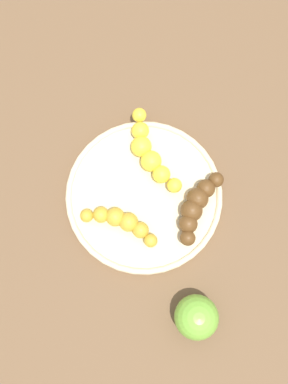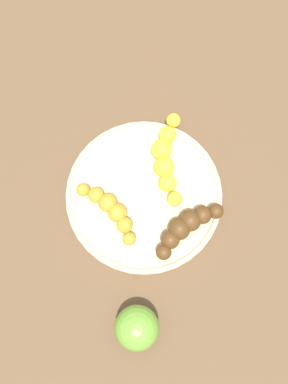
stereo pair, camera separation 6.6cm
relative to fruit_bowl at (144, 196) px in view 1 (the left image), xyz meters
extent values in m
plane|color=brown|center=(0.00, 0.00, -0.01)|extent=(2.40, 2.40, 0.00)
cylinder|color=beige|center=(0.00, 0.00, 0.00)|extent=(0.26, 0.26, 0.02)
torus|color=beige|center=(0.00, 0.00, 0.01)|extent=(0.26, 0.26, 0.01)
sphere|color=yellow|center=(-0.13, 0.00, 0.02)|extent=(0.02, 0.02, 0.02)
sphere|color=yellow|center=(-0.11, 0.00, 0.02)|extent=(0.03, 0.03, 0.03)
sphere|color=yellow|center=(-0.08, 0.00, 0.02)|extent=(0.04, 0.04, 0.04)
sphere|color=yellow|center=(-0.05, 0.01, 0.02)|extent=(0.04, 0.04, 0.04)
sphere|color=yellow|center=(-0.03, 0.03, 0.02)|extent=(0.03, 0.03, 0.03)
sphere|color=yellow|center=(-0.01, 0.05, 0.02)|extent=(0.02, 0.02, 0.02)
sphere|color=gold|center=(0.08, 0.01, 0.02)|extent=(0.02, 0.02, 0.02)
sphere|color=gold|center=(0.06, -0.01, 0.02)|extent=(0.03, 0.03, 0.03)
sphere|color=gold|center=(0.05, -0.03, 0.02)|extent=(0.03, 0.03, 0.03)
sphere|color=gold|center=(0.04, -0.05, 0.02)|extent=(0.03, 0.03, 0.03)
sphere|color=gold|center=(0.03, -0.07, 0.02)|extent=(0.03, 0.03, 0.03)
sphere|color=gold|center=(0.03, -0.09, 0.02)|extent=(0.02, 0.02, 0.02)
sphere|color=#593819|center=(-0.01, 0.12, 0.03)|extent=(0.03, 0.03, 0.03)
sphere|color=#593819|center=(0.00, 0.10, 0.03)|extent=(0.03, 0.03, 0.03)
sphere|color=#593819|center=(0.02, 0.09, 0.03)|extent=(0.04, 0.04, 0.04)
sphere|color=#593819|center=(0.03, 0.07, 0.03)|extent=(0.04, 0.04, 0.04)
sphere|color=#593819|center=(0.06, 0.07, 0.03)|extent=(0.03, 0.03, 0.03)
sphere|color=#593819|center=(0.08, 0.06, 0.03)|extent=(0.03, 0.03, 0.03)
sphere|color=#72B238|center=(0.20, 0.07, 0.02)|extent=(0.07, 0.07, 0.07)
camera|label=1|loc=(0.15, -0.01, 0.67)|focal=38.35mm
camera|label=2|loc=(0.14, 0.06, 0.67)|focal=38.35mm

